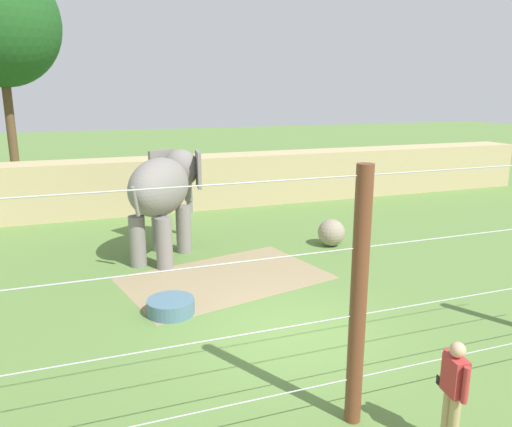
# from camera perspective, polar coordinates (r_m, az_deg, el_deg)

# --- Properties ---
(ground_plane) EXTENTS (120.00, 120.00, 0.00)m
(ground_plane) POSITION_cam_1_polar(r_m,az_deg,el_deg) (10.93, 4.02, -13.57)
(ground_plane) COLOR #5B7F3D
(dirt_patch) EXTENTS (6.00, 4.53, 0.01)m
(dirt_patch) POSITION_cam_1_polar(r_m,az_deg,el_deg) (13.86, -3.56, -7.42)
(dirt_patch) COLOR #937F5B
(dirt_patch) RESTS_ON ground
(embankment_wall) EXTENTS (36.00, 1.80, 2.26)m
(embankment_wall) POSITION_cam_1_polar(r_m,az_deg,el_deg) (21.98, -9.12, 3.48)
(embankment_wall) COLOR tan
(embankment_wall) RESTS_ON ground
(elephant) EXTENTS (3.16, 3.85, 3.18)m
(elephant) POSITION_cam_1_polar(r_m,az_deg,el_deg) (15.41, -10.53, 2.72)
(elephant) COLOR gray
(elephant) RESTS_ON ground
(enrichment_ball) EXTENTS (0.90, 0.90, 0.90)m
(enrichment_ball) POSITION_cam_1_polar(r_m,az_deg,el_deg) (16.71, 8.66, -2.19)
(enrichment_ball) COLOR gray
(enrichment_ball) RESTS_ON ground
(cable_fence) EXTENTS (12.34, 0.25, 4.06)m
(cable_fence) POSITION_cam_1_polar(r_m,az_deg,el_deg) (7.68, 12.78, -9.45)
(cable_fence) COLOR brown
(cable_fence) RESTS_ON ground
(zookeeper) EXTENTS (0.26, 0.59, 1.67)m
(zookeeper) POSITION_cam_1_polar(r_m,az_deg,el_deg) (7.94, 21.74, -18.37)
(zookeeper) COLOR tan
(zookeeper) RESTS_ON ground
(water_tub) EXTENTS (1.10, 1.10, 0.35)m
(water_tub) POSITION_cam_1_polar(r_m,az_deg,el_deg) (11.87, -9.76, -10.45)
(water_tub) COLOR slate
(water_tub) RESTS_ON ground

